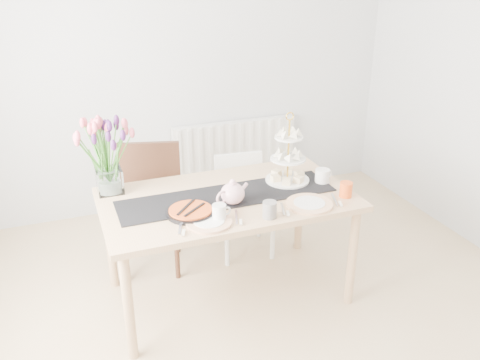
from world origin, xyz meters
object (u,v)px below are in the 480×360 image
object	(u,v)px
plate_right	(309,204)
tulip_vase	(105,145)
plate_left	(209,222)
mug_grey	(270,210)
mug_orange	(346,190)
cake_stand	(288,165)
teapot	(233,193)
cream_jug	(322,176)
radiator	(235,152)
dining_table	(228,207)
chair_white	(242,197)
mug_white	(219,212)
chair_brown	(150,197)
tart_tin	(191,212)

from	to	relation	value
plate_right	tulip_vase	bearing A→B (deg)	150.52
plate_left	plate_right	distance (m)	0.65
mug_grey	mug_orange	world-z (taller)	mug_grey
cake_stand	teapot	bearing A→B (deg)	-157.50
cake_stand	plate_left	distance (m)	0.78
cream_jug	plate_left	world-z (taller)	cream_jug
radiator	mug_grey	distance (m)	1.94
teapot	mug_grey	xyz separation A→B (m)	(0.14, -0.24, -0.02)
dining_table	teapot	world-z (taller)	teapot
tulip_vase	plate_left	xyz separation A→B (m)	(0.47, -0.64, -0.32)
dining_table	mug_orange	size ratio (longest dim) A/B	16.48
tulip_vase	mug_orange	distance (m)	1.55
radiator	dining_table	bearing A→B (deg)	-111.98
cake_stand	mug_orange	world-z (taller)	cake_stand
tulip_vase	teapot	world-z (taller)	tulip_vase
cream_jug	mug_orange	xyz separation A→B (m)	(0.03, -0.24, -0.00)
cake_stand	plate_right	world-z (taller)	cake_stand
cake_stand	plate_right	bearing A→B (deg)	-94.23
dining_table	plate_left	bearing A→B (deg)	-126.55
teapot	dining_table	bearing A→B (deg)	66.20
chair_white	plate_left	xyz separation A→B (m)	(-0.53, -0.86, 0.32)
radiator	mug_white	distance (m)	1.96
cake_stand	teapot	world-z (taller)	cake_stand
cream_jug	chair_brown	bearing A→B (deg)	138.99
chair_white	tart_tin	bearing A→B (deg)	-124.16
radiator	mug_grey	size ratio (longest dim) A/B	11.95
cake_stand	mug_white	distance (m)	0.71
chair_white	cream_jug	size ratio (longest dim) A/B	7.86
mug_white	tulip_vase	bearing A→B (deg)	127.47
mug_orange	plate_left	xyz separation A→B (m)	(-0.93, -0.03, -0.04)
chair_white	cream_jug	xyz separation A→B (m)	(0.36, -0.59, 0.36)
teapot	mug_white	distance (m)	0.22
cream_jug	mug_grey	distance (m)	0.63
chair_brown	plate_right	distance (m)	1.25
cake_stand	cream_jug	xyz separation A→B (m)	(0.21, -0.10, -0.08)
cream_jug	tart_tin	bearing A→B (deg)	177.70
teapot	plate_left	distance (m)	0.28
cream_jug	mug_white	size ratio (longest dim) A/B	1.00
radiator	cake_stand	distance (m)	1.49
radiator	mug_grey	bearing A→B (deg)	-104.14
dining_table	plate_right	xyz separation A→B (m)	(0.43, -0.29, 0.08)
radiator	dining_table	xyz separation A→B (m)	(-0.60, -1.49, 0.22)
dining_table	cream_jug	world-z (taller)	cream_jug
chair_white	tulip_vase	distance (m)	1.21
chair_white	cake_stand	world-z (taller)	cake_stand
mug_white	plate_right	distance (m)	0.58
chair_white	plate_left	size ratio (longest dim) A/B	2.83
tulip_vase	plate_right	bearing A→B (deg)	-29.48
dining_table	tart_tin	size ratio (longest dim) A/B	5.51
radiator	cake_stand	xyz separation A→B (m)	(-0.14, -1.42, 0.43)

